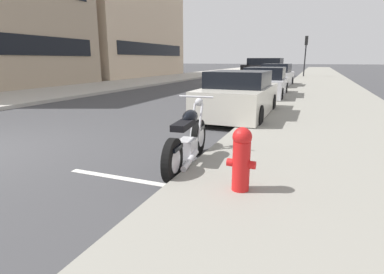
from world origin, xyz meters
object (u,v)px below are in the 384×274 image
(parked_car_at_intersection, at_px, (239,96))
(traffic_signal_near_corner, at_px, (306,47))
(parked_car_across_street, at_px, (265,84))
(parked_car_near_corner, at_px, (276,76))
(fire_hydrant, at_px, (241,157))
(parked_motorcycle, at_px, (188,141))
(crossing_truck, at_px, (265,67))

(parked_car_at_intersection, relative_size, traffic_signal_near_corner, 1.07)
(parked_car_across_street, xyz_separation_m, parked_car_near_corner, (6.05, 0.19, 0.03))
(parked_car_near_corner, height_order, fire_hydrant, parked_car_near_corner)
(parked_car_near_corner, bearing_deg, traffic_signal_near_corner, -3.56)
(parked_car_at_intersection, bearing_deg, parked_motorcycle, -177.34)
(parked_motorcycle, bearing_deg, crossing_truck, 0.95)
(crossing_truck, relative_size, fire_hydrant, 6.35)
(crossing_truck, distance_m, traffic_signal_near_corner, 5.11)
(parked_car_across_street, relative_size, traffic_signal_near_corner, 1.16)
(parked_car_at_intersection, relative_size, crossing_truck, 0.79)
(parked_motorcycle, height_order, parked_car_at_intersection, parked_car_at_intersection)
(parked_car_near_corner, xyz_separation_m, traffic_signal_near_corner, (12.14, -1.24, 2.22))
(parked_car_across_street, xyz_separation_m, crossing_truck, (20.44, 3.12, 0.33))
(parked_motorcycle, height_order, parked_car_across_street, parked_car_across_street)
(fire_hydrant, distance_m, traffic_signal_near_corner, 29.37)
(parked_motorcycle, relative_size, crossing_truck, 0.41)
(parked_car_at_intersection, distance_m, parked_car_across_street, 5.48)
(parked_car_at_intersection, bearing_deg, crossing_truck, 6.81)
(parked_car_near_corner, relative_size, crossing_truck, 0.86)
(parked_car_across_street, bearing_deg, traffic_signal_near_corner, -4.85)
(parked_motorcycle, height_order, fire_hydrant, parked_motorcycle)
(parked_car_near_corner, bearing_deg, crossing_truck, 13.78)
(parked_car_at_intersection, height_order, traffic_signal_near_corner, traffic_signal_near_corner)
(parked_motorcycle, xyz_separation_m, parked_car_near_corner, (16.17, 0.48, 0.26))
(parked_motorcycle, distance_m, fire_hydrant, 1.48)
(parked_motorcycle, bearing_deg, parked_car_near_corner, -3.72)
(parked_car_at_intersection, xyz_separation_m, parked_car_across_street, (5.48, 0.06, -0.01))
(parked_car_at_intersection, xyz_separation_m, parked_car_near_corner, (11.53, 0.25, 0.02))
(parked_car_near_corner, bearing_deg, parked_car_at_intersection, -176.49)
(traffic_signal_near_corner, bearing_deg, parked_car_across_street, 176.71)
(parked_car_across_street, bearing_deg, parked_motorcycle, -179.90)
(parked_car_at_intersection, height_order, parked_car_near_corner, parked_car_near_corner)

